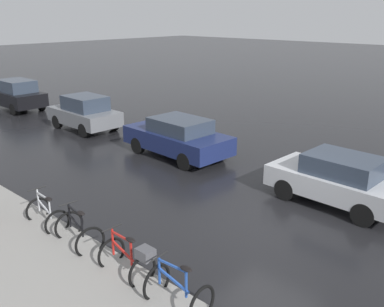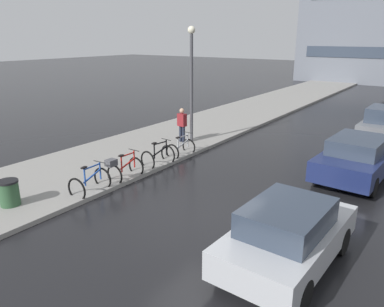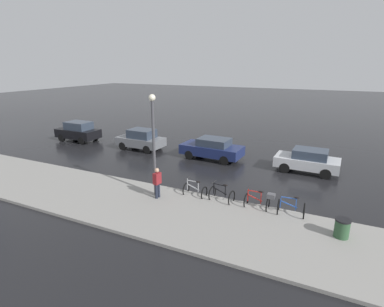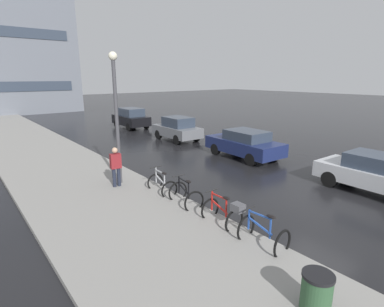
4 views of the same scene
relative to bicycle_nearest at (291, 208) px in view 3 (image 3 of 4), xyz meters
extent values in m
plane|color=black|center=(3.96, 0.54, -0.41)|extent=(140.00, 140.00, 0.00)
cube|color=gray|center=(-2.04, 10.54, -0.34)|extent=(4.80, 60.00, 0.14)
torus|color=black|center=(-0.04, 0.54, -0.04)|extent=(0.75, 0.11, 0.74)
torus|color=black|center=(0.04, -0.55, -0.04)|extent=(0.75, 0.11, 0.74)
cube|color=#234CA8|center=(0.01, -0.19, 0.25)|extent=(0.04, 0.04, 0.57)
cube|color=#234CA8|center=(-0.03, 0.46, 0.25)|extent=(0.04, 0.04, 0.57)
cube|color=#234CA8|center=(-0.01, 0.13, 0.49)|extent=(0.08, 0.66, 0.04)
cube|color=#234CA8|center=(-0.01, 0.11, 0.19)|extent=(0.09, 0.75, 0.27)
ellipsoid|color=black|center=(0.01, -0.19, 0.56)|extent=(0.16, 0.27, 0.07)
cylinder|color=black|center=(-0.03, 0.46, 0.55)|extent=(0.50, 0.06, 0.03)
torus|color=black|center=(0.03, 2.04, -0.05)|extent=(0.72, 0.07, 0.71)
torus|color=black|center=(0.02, 1.02, -0.05)|extent=(0.72, 0.07, 0.71)
cube|color=red|center=(0.02, 1.35, 0.23)|extent=(0.04, 0.04, 0.57)
cube|color=red|center=(0.03, 1.97, 0.25)|extent=(0.04, 0.04, 0.62)
cube|color=red|center=(0.03, 1.66, 0.50)|extent=(0.04, 0.61, 0.04)
cube|color=red|center=(0.03, 1.64, 0.17)|extent=(0.04, 0.70, 0.25)
ellipsoid|color=black|center=(0.02, 1.35, 0.54)|extent=(0.14, 0.26, 0.07)
cylinder|color=black|center=(0.03, 1.97, 0.58)|extent=(0.50, 0.03, 0.03)
cube|color=#4C4C51|center=(0.02, 0.90, 0.41)|extent=(0.28, 0.34, 0.22)
torus|color=black|center=(0.09, 3.78, -0.04)|extent=(0.76, 0.14, 0.75)
torus|color=black|center=(-0.03, 2.74, -0.04)|extent=(0.76, 0.14, 0.75)
cube|color=black|center=(0.01, 3.08, 0.25)|extent=(0.04, 0.04, 0.58)
cube|color=black|center=(0.08, 3.71, 0.27)|extent=(0.04, 0.04, 0.60)
cube|color=black|center=(0.04, 3.39, 0.51)|extent=(0.11, 0.63, 0.04)
cube|color=black|center=(0.04, 3.36, 0.19)|extent=(0.12, 0.72, 0.26)
ellipsoid|color=black|center=(0.01, 3.08, 0.57)|extent=(0.17, 0.27, 0.07)
cylinder|color=black|center=(0.08, 3.71, 0.59)|extent=(0.50, 0.08, 0.03)
torus|color=black|center=(0.06, 5.23, -0.07)|extent=(0.69, 0.10, 0.69)
torus|color=black|center=(0.00, 4.18, -0.07)|extent=(0.69, 0.10, 0.69)
cube|color=#ADAFB5|center=(0.02, 4.52, 0.19)|extent=(0.04, 0.04, 0.51)
cube|color=#ADAFB5|center=(0.05, 5.15, 0.24)|extent=(0.04, 0.04, 0.61)
cube|color=#ADAFB5|center=(0.04, 4.83, 0.45)|extent=(0.07, 0.63, 0.04)
cube|color=#ADAFB5|center=(0.04, 4.81, 0.14)|extent=(0.07, 0.71, 0.26)
ellipsoid|color=black|center=(0.02, 4.52, 0.48)|extent=(0.15, 0.27, 0.07)
cylinder|color=black|center=(0.05, 5.15, 0.56)|extent=(0.50, 0.05, 0.03)
cube|color=#B2B5BA|center=(6.49, -0.06, 0.22)|extent=(1.94, 3.89, 0.62)
cube|color=#2D3847|center=(6.48, -0.22, 0.80)|extent=(1.55, 2.08, 0.55)
cylinder|color=black|center=(5.73, 1.15, -0.09)|extent=(0.24, 0.65, 0.64)
cylinder|color=black|center=(7.33, 1.09, -0.09)|extent=(0.24, 0.65, 0.64)
cylinder|color=black|center=(5.64, -1.22, -0.09)|extent=(0.24, 0.65, 0.64)
cylinder|color=black|center=(7.24, -1.28, -0.09)|extent=(0.24, 0.65, 0.64)
cube|color=navy|center=(6.48, 6.36, 0.25)|extent=(2.16, 4.45, 0.68)
cube|color=#2D3847|center=(6.47, 6.19, 0.85)|extent=(1.70, 2.25, 0.52)
cylinder|color=black|center=(5.69, 7.76, -0.09)|extent=(0.25, 0.65, 0.64)
cylinder|color=black|center=(7.42, 7.66, -0.09)|extent=(0.25, 0.65, 0.64)
cylinder|color=black|center=(5.54, 5.06, -0.09)|extent=(0.25, 0.65, 0.64)
cylinder|color=black|center=(7.27, 4.97, -0.09)|extent=(0.25, 0.65, 0.64)
cube|color=slate|center=(6.37, 12.39, 0.24)|extent=(1.88, 3.78, 0.66)
cube|color=#2D3847|center=(6.37, 12.24, 0.89)|extent=(1.52, 2.01, 0.66)
cylinder|color=black|center=(5.60, 13.57, -0.09)|extent=(0.24, 0.65, 0.64)
cylinder|color=black|center=(7.20, 13.53, -0.09)|extent=(0.24, 0.65, 0.64)
cylinder|color=black|center=(5.55, 11.25, -0.09)|extent=(0.24, 0.65, 0.64)
cylinder|color=black|center=(7.14, 11.21, -0.09)|extent=(0.24, 0.65, 0.64)
cube|color=black|center=(6.31, 18.97, 0.28)|extent=(1.84, 3.87, 0.74)
cube|color=#2D3847|center=(6.30, 18.82, 0.98)|extent=(1.50, 2.16, 0.66)
cylinder|color=black|center=(5.52, 20.18, -0.09)|extent=(0.23, 0.64, 0.64)
cylinder|color=black|center=(7.12, 20.16, -0.09)|extent=(0.23, 0.64, 0.64)
cylinder|color=black|center=(5.49, 17.79, -0.09)|extent=(0.23, 0.64, 0.64)
cylinder|color=black|center=(7.09, 17.77, -0.09)|extent=(0.23, 0.64, 0.64)
cylinder|color=#1E2333|center=(-1.15, 6.27, 0.03)|extent=(0.14, 0.14, 0.88)
cylinder|color=#1E2333|center=(-0.97, 6.24, 0.03)|extent=(0.14, 0.14, 0.88)
cube|color=maroon|center=(-1.06, 6.25, 0.76)|extent=(0.43, 0.29, 0.57)
sphere|color=tan|center=(-1.06, 6.25, 1.18)|extent=(0.22, 0.22, 0.22)
cylinder|color=#424247|center=(-0.75, 6.57, 2.05)|extent=(0.14, 0.14, 4.92)
sphere|color=#F2EACC|center=(-0.75, 6.57, 4.63)|extent=(0.33, 0.33, 0.33)
cylinder|color=#2D5133|center=(-1.07, -2.02, 0.00)|extent=(0.55, 0.55, 0.83)
cylinder|color=black|center=(-1.07, -2.02, 0.45)|extent=(0.58, 0.58, 0.06)
camera|label=1|loc=(-4.76, -4.70, 4.88)|focal=40.00mm
camera|label=2|loc=(8.89, -7.06, 4.38)|focal=35.00mm
camera|label=3|loc=(-12.73, -1.15, 6.15)|focal=28.00mm
camera|label=4|loc=(-5.76, -4.19, 3.91)|focal=28.00mm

